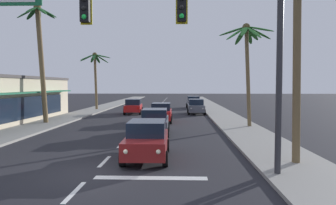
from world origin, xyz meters
TOP-DOWN VIEW (x-y plane):
  - ground_plane at (0.00, 0.00)m, footprint 220.00×220.00m
  - sidewalk_right at (7.80, 20.00)m, footprint 3.20×110.00m
  - sidewalk_left at (-7.80, 20.00)m, footprint 3.20×110.00m
  - lane_markings at (0.42, 20.47)m, footprint 4.28×89.03m
  - traffic_signal_mast at (3.41, -0.34)m, footprint 10.87×0.41m
  - sedan_lead_at_stop_bar at (1.76, 2.44)m, footprint 2.00×4.47m
  - sedan_third_in_queue at (1.56, 9.52)m, footprint 2.02×4.48m
  - sedan_fifth_in_queue at (1.58, 16.61)m, footprint 1.97×4.46m
  - sedan_oncoming_far at (-2.06, 24.65)m, footprint 2.13×4.52m
  - sedan_parked_nearest_kerb at (5.16, 33.89)m, footprint 2.03×4.48m
  - sedan_parked_mid_kerb at (5.07, 24.66)m, footprint 1.95×4.45m
  - palm_left_second at (-8.37, 14.76)m, footprint 3.23×3.50m
  - palm_left_third at (-7.78, 29.79)m, footprint 4.14×3.92m
  - palm_right_nearest at (7.89, 1.35)m, footprint 3.00×3.00m
  - palm_right_second at (8.33, 12.93)m, footprint 4.01×3.72m

SIDE VIEW (x-z plane):
  - ground_plane at x=0.00m, z-range 0.00..0.00m
  - lane_markings at x=0.42m, z-range 0.00..0.01m
  - sidewalk_right at x=7.80m, z-range 0.00..0.14m
  - sidewalk_left at x=-7.80m, z-range 0.00..0.14m
  - sedan_lead_at_stop_bar at x=1.76m, z-range 0.01..1.69m
  - sedan_third_in_queue at x=1.56m, z-range 0.01..1.69m
  - sedan_fifth_in_queue at x=1.58m, z-range 0.01..1.69m
  - sedan_oncoming_far at x=-2.06m, z-range 0.01..1.69m
  - sedan_parked_nearest_kerb at x=5.16m, z-range 0.01..1.69m
  - sedan_parked_mid_kerb at x=5.07m, z-range 0.01..1.69m
  - traffic_signal_mast at x=3.41m, z-range 1.61..8.83m
  - palm_left_third at x=-7.78m, z-range 1.98..9.49m
  - palm_right_second at x=8.33m, z-range 2.19..10.11m
  - palm_right_nearest at x=7.89m, z-range 1.79..10.56m
  - palm_left_second at x=-8.37m, z-range 1.60..11.57m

